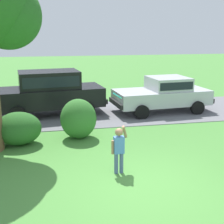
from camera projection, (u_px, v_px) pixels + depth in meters
ground_plane at (143, 185)px, 7.32m from camera, size 80.00×80.00×0.00m
driveway_strip at (100, 113)px, 13.69m from camera, size 28.00×4.40×0.02m
shrub_centre_left at (18, 129)px, 9.81m from camera, size 1.45×1.17×1.07m
shrub_centre at (78, 120)px, 10.41m from camera, size 1.22×1.14×1.36m
parked_sedan at (163, 93)px, 13.84m from camera, size 4.54×2.39×1.56m
parked_suv at (50, 91)px, 13.18m from camera, size 4.88×2.52×1.92m
child_thrower at (119, 147)px, 7.76m from camera, size 0.45×0.28×1.29m
frisbee at (117, 96)px, 8.19m from camera, size 0.26×0.28×0.20m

